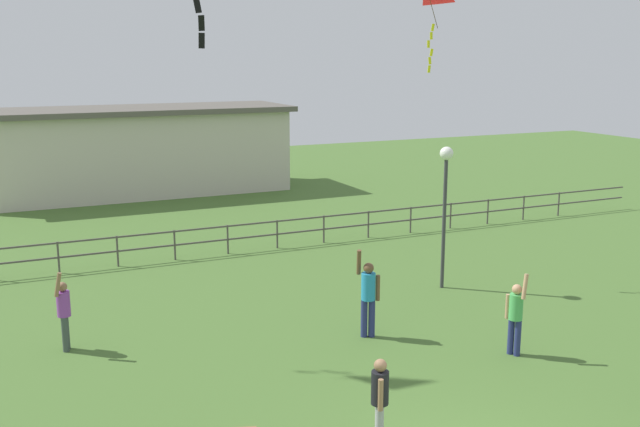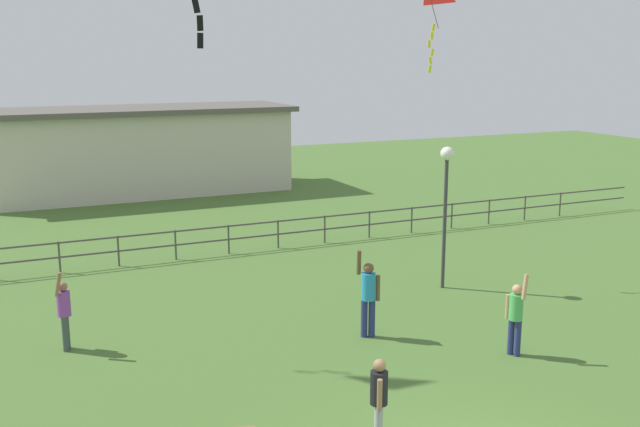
% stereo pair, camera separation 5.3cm
% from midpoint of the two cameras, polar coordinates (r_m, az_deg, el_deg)
% --- Properties ---
extents(lamppost, '(0.36, 0.36, 3.89)m').
position_cam_midpoint_polar(lamppost, '(19.95, 9.80, 2.22)').
color(lamppost, '#38383D').
rests_on(lamppost, ground_plane).
extents(person_0, '(0.51, 0.41, 2.04)m').
position_cam_midpoint_polar(person_0, '(16.64, 3.85, -6.20)').
color(person_0, navy).
rests_on(person_0, ground_plane).
extents(person_2, '(0.29, 0.43, 1.54)m').
position_cam_midpoint_polar(person_2, '(12.18, 4.70, -14.02)').
color(person_2, '#99999E').
rests_on(person_2, ground_plane).
extents(person_4, '(0.34, 0.46, 1.81)m').
position_cam_midpoint_polar(person_4, '(16.83, -19.11, -7.07)').
color(person_4, '#3F4C47').
rests_on(person_4, ground_plane).
extents(person_6, '(0.29, 0.49, 1.84)m').
position_cam_midpoint_polar(person_6, '(16.18, 15.00, -7.51)').
color(person_6, navy).
rests_on(person_6, ground_plane).
extents(waterfront_railing, '(36.02, 0.06, 0.95)m').
position_cam_midpoint_polar(waterfront_railing, '(23.41, -10.23, -1.95)').
color(waterfront_railing, '#4C4742').
rests_on(waterfront_railing, ground_plane).
extents(pavilion_building, '(14.06, 4.92, 3.95)m').
position_cam_midpoint_polar(pavilion_building, '(34.90, -13.89, 4.77)').
color(pavilion_building, beige).
rests_on(pavilion_building, ground_plane).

